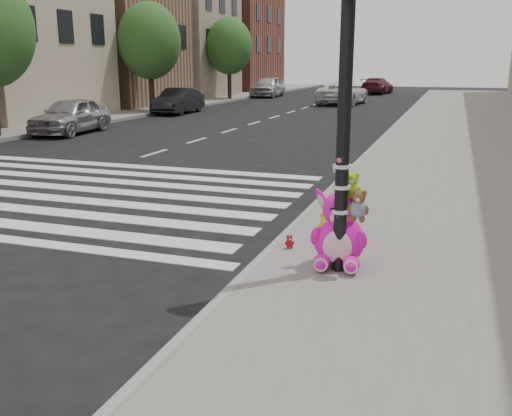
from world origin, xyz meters
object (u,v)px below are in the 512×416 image
at_px(car_silver_far, 71,116).
at_px(car_dark_far, 178,101).
at_px(red_teddy, 289,242).
at_px(car_white_near, 343,93).
at_px(pink_bunny, 339,234).
at_px(signal_pole, 345,132).

xyz_separation_m(car_silver_far, car_dark_far, (0.00, 8.97, -0.02)).
xyz_separation_m(red_teddy, car_white_near, (-4.73, 29.09, 0.47)).
bearing_deg(car_white_near, car_silver_far, 74.10).
height_order(pink_bunny, car_white_near, car_white_near).
relative_size(red_teddy, car_white_near, 0.04).
bearing_deg(car_dark_far, car_silver_far, -92.51).
bearing_deg(pink_bunny, car_white_near, 94.42).
relative_size(signal_pole, pink_bunny, 4.00).
distance_m(signal_pole, car_silver_far, 16.95).
distance_m(red_teddy, car_silver_far, 15.91).
xyz_separation_m(pink_bunny, car_dark_far, (-12.36, 20.29, 0.11)).
relative_size(signal_pole, red_teddy, 20.54).
bearing_deg(pink_bunny, car_dark_far, 115.24).
xyz_separation_m(pink_bunny, red_teddy, (-0.76, 0.44, -0.31)).
distance_m(pink_bunny, car_white_near, 30.04).
height_order(car_dark_far, car_white_near, car_white_near).
relative_size(pink_bunny, car_white_near, 0.20).
relative_size(red_teddy, car_silver_far, 0.05).
distance_m(car_dark_far, car_white_near, 11.52).
relative_size(signal_pole, car_white_near, 0.79).
distance_m(pink_bunny, red_teddy, 0.93).
bearing_deg(red_teddy, car_white_near, 72.53).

